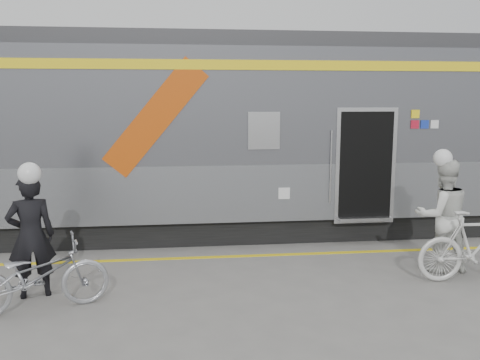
{
  "coord_description": "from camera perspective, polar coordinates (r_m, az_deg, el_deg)",
  "views": [
    {
      "loc": [
        -1.33,
        -6.7,
        2.84
      ],
      "look_at": [
        -0.37,
        1.6,
        1.5
      ],
      "focal_mm": 38.0,
      "sensor_mm": 36.0,
      "label": 1
    }
  ],
  "objects": [
    {
      "name": "helmet_man",
      "position": [
        7.69,
        -22.9,
        1.78
      ],
      "size": [
        0.31,
        0.31,
        0.31
      ],
      "primitive_type": "sphere",
      "color": "white",
      "rests_on": "man"
    },
    {
      "name": "ground",
      "position": [
        7.4,
        4.42,
        -13.5
      ],
      "size": [
        90.0,
        90.0,
        0.0
      ],
      "primitive_type": "plane",
      "color": "slate",
      "rests_on": "ground"
    },
    {
      "name": "safety_strip",
      "position": [
        9.39,
        1.9,
        -8.48
      ],
      "size": [
        24.0,
        0.12,
        0.01
      ],
      "primitive_type": "cube",
      "color": "yellow",
      "rests_on": "ground"
    },
    {
      "name": "woman",
      "position": [
        9.03,
        21.75,
        -3.73
      ],
      "size": [
        0.93,
        0.74,
        1.87
      ],
      "primitive_type": "imported",
      "rotation": [
        0.0,
        0.0,
        3.11
      ],
      "color": "silver",
      "rests_on": "ground"
    },
    {
      "name": "helmet_woman",
      "position": [
        8.86,
        22.17,
        3.12
      ],
      "size": [
        0.3,
        0.3,
        0.3
      ],
      "primitive_type": "sphere",
      "color": "white",
      "rests_on": "woman"
    },
    {
      "name": "bicycle_left",
      "position": [
        7.44,
        -21.88,
        -9.95
      ],
      "size": [
        2.0,
        1.2,
        0.99
      ],
      "primitive_type": "imported",
      "rotation": [
        0.0,
        0.0,
        1.88
      ],
      "color": "#B2B4BA",
      "rests_on": "ground"
    },
    {
      "name": "train",
      "position": [
        11.0,
        0.44,
        5.02
      ],
      "size": [
        24.0,
        3.17,
        4.1
      ],
      "color": "black",
      "rests_on": "ground"
    },
    {
      "name": "man",
      "position": [
        7.89,
        -22.42,
        -5.84
      ],
      "size": [
        0.76,
        0.61,
        1.8
      ],
      "primitive_type": "imported",
      "rotation": [
        0.0,
        0.0,
        3.45
      ],
      "color": "black",
      "rests_on": "ground"
    },
    {
      "name": "bicycle_right",
      "position": [
        8.8,
        25.04,
        -6.73
      ],
      "size": [
        1.9,
        0.6,
        1.13
      ],
      "primitive_type": "imported",
      "rotation": [
        0.0,
        0.0,
        1.54
      ],
      "color": "silver",
      "rests_on": "ground"
    }
  ]
}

